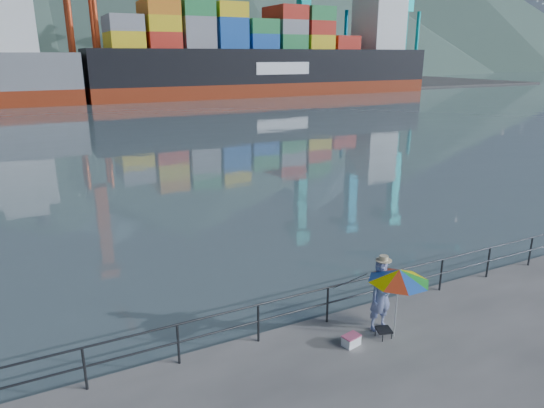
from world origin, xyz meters
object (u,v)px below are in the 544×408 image
at_px(cooler_bag, 351,341).
at_px(container_ship, 278,60).
at_px(beach_umbrella, 399,275).
at_px(fisherman, 381,295).

bearing_deg(cooler_bag, container_ship, 52.04).
xyz_separation_m(beach_umbrella, container_ship, (34.02, 72.15, 4.14)).
bearing_deg(beach_umbrella, cooler_bag, 172.58).
distance_m(fisherman, beach_umbrella, 0.88).
xyz_separation_m(beach_umbrella, cooler_bag, (-1.20, 0.16, -1.55)).
xyz_separation_m(fisherman, cooler_bag, (-1.10, -0.31, -0.82)).
bearing_deg(beach_umbrella, container_ship, 64.76).
height_order(cooler_bag, container_ship, container_ship).
height_order(fisherman, container_ship, container_ship).
xyz_separation_m(cooler_bag, container_ship, (35.21, 71.99, 5.69)).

